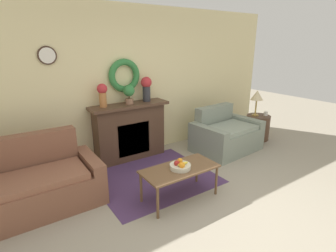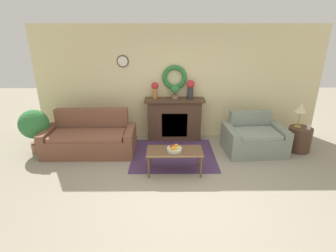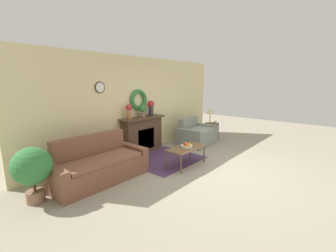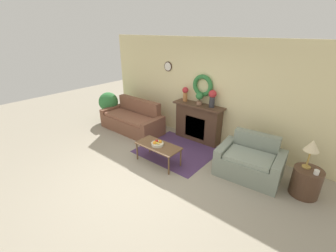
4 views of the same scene
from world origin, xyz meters
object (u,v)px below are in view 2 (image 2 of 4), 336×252
object	(u,v)px
table_lamp	(301,109)
vase_on_mantel_right	(190,88)
couch_left	(90,139)
coffee_table	(175,153)
vase_on_mantel_left	(155,89)
potted_plant_on_mantel	(175,91)
fruit_bowl	(174,149)
fireplace	(174,119)
mug	(309,127)
side_table_by_loveseat	(299,139)
loveseat_right	(254,138)
potted_plant_floor_by_couch	(34,126)

from	to	relation	value
table_lamp	vase_on_mantel_right	distance (m)	2.46
couch_left	coffee_table	bearing A→B (deg)	-25.98
vase_on_mantel_left	potted_plant_on_mantel	world-z (taller)	vase_on_mantel_left
fruit_bowl	fireplace	bearing A→B (deg)	88.09
mug	vase_on_mantel_right	world-z (taller)	vase_on_mantel_right
potted_plant_on_mantel	vase_on_mantel_left	bearing A→B (deg)	177.56
vase_on_mantel_left	fruit_bowl	bearing A→B (deg)	-75.86
side_table_by_loveseat	potted_plant_on_mantel	xyz separation A→B (m)	(-2.78, 0.65, 0.96)
side_table_by_loveseat	vase_on_mantel_right	size ratio (longest dim) A/B	1.22
loveseat_right	fruit_bowl	bearing A→B (deg)	-158.00
fruit_bowl	vase_on_mantel_left	distance (m)	1.83
vase_on_mantel_right	couch_left	bearing A→B (deg)	-162.64
vase_on_mantel_right	potted_plant_on_mantel	xyz separation A→B (m)	(-0.36, -0.02, -0.06)
coffee_table	potted_plant_on_mantel	bearing A→B (deg)	88.03
coffee_table	potted_plant_floor_by_couch	distance (m)	3.19
fireplace	loveseat_right	size ratio (longest dim) A/B	1.05
vase_on_mantel_left	potted_plant_on_mantel	size ratio (longest dim) A/B	1.18
couch_left	vase_on_mantel_left	bearing A→B (deg)	26.24
loveseat_right	potted_plant_on_mantel	bearing A→B (deg)	153.51
side_table_by_loveseat	mug	world-z (taller)	mug
coffee_table	table_lamp	xyz separation A→B (m)	(2.77, 0.97, 0.56)
side_table_by_loveseat	vase_on_mantel_left	distance (m)	3.46
table_lamp	mug	bearing A→B (deg)	-38.16
couch_left	potted_plant_on_mantel	xyz separation A→B (m)	(1.89, 0.68, 0.92)
vase_on_mantel_right	fireplace	bearing A→B (deg)	-179.13
loveseat_right	vase_on_mantel_left	xyz separation A→B (m)	(-2.20, 0.71, 0.96)
loveseat_right	fruit_bowl	distance (m)	2.02
loveseat_right	side_table_by_loveseat	xyz separation A→B (m)	(1.04, 0.04, -0.04)
couch_left	loveseat_right	xyz separation A→B (m)	(3.63, -0.00, -0.01)
loveseat_right	potted_plant_on_mantel	size ratio (longest dim) A/B	4.03
side_table_by_loveseat	potted_plant_floor_by_couch	xyz separation A→B (m)	(-5.87, 0.01, 0.34)
fruit_bowl	potted_plant_on_mantel	xyz separation A→B (m)	(0.06, 1.60, 0.73)
potted_plant_on_mantel	fireplace	bearing A→B (deg)	123.40
fruit_bowl	vase_on_mantel_right	distance (m)	1.85
fireplace	side_table_by_loveseat	world-z (taller)	fireplace
fireplace	vase_on_mantel_left	size ratio (longest dim) A/B	3.61
table_lamp	potted_plant_on_mantel	bearing A→B (deg)	167.49
mug	potted_plant_on_mantel	world-z (taller)	potted_plant_on_mantel
couch_left	table_lamp	size ratio (longest dim) A/B	3.55
coffee_table	side_table_by_loveseat	bearing A→B (deg)	18.09
table_lamp	coffee_table	bearing A→B (deg)	-160.59
fruit_bowl	vase_on_mantel_right	bearing A→B (deg)	75.36
table_lamp	vase_on_mantel_right	world-z (taller)	vase_on_mantel_right
couch_left	vase_on_mantel_right	xyz separation A→B (m)	(2.25, 0.70, 0.98)
potted_plant_floor_by_couch	coffee_table	bearing A→B (deg)	-17.09
fireplace	vase_on_mantel_right	bearing A→B (deg)	0.87
mug	potted_plant_on_mantel	xyz separation A→B (m)	(-2.89, 0.74, 0.65)
loveseat_right	vase_on_mantel_right	size ratio (longest dim) A/B	3.02
mug	potted_plant_on_mantel	distance (m)	3.05
vase_on_mantel_right	potted_plant_floor_by_couch	distance (m)	3.58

